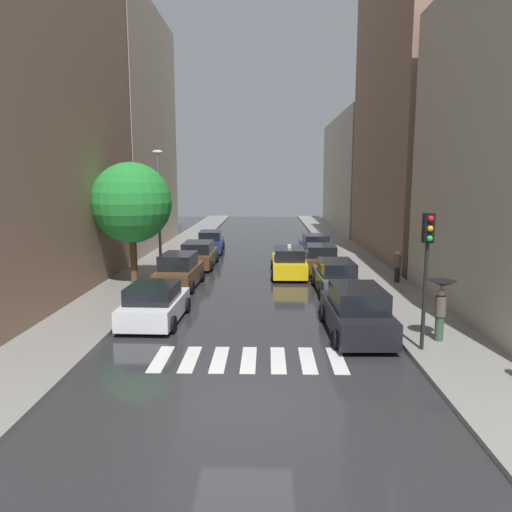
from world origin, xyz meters
name	(u,v)px	position (x,y,z in m)	size (l,w,h in m)	color
ground_plane	(260,255)	(0.00, 24.00, -0.02)	(28.00, 72.00, 0.04)	#2A2A2C
sidewalk_left	(172,253)	(-6.50, 24.00, 0.07)	(3.00, 72.00, 0.15)	gray
sidewalk_right	(348,254)	(6.50, 24.00, 0.07)	(3.00, 72.00, 0.15)	gray
crosswalk_stripes	(249,360)	(0.00, 3.01, 0.01)	(5.85, 2.20, 0.01)	silver
building_left_near	(1,45)	(-11.00, 10.70, 11.19)	(6.00, 17.92, 22.38)	#8C6B56
building_left_mid	(120,131)	(-11.00, 27.51, 9.20)	(6.00, 14.97, 18.40)	#B2A38C
building_right_mid	(421,80)	(11.00, 23.54, 12.14)	(6.00, 16.36, 24.27)	#8C6B56
building_right_far	(362,174)	(11.00, 43.26, 6.04)	(6.00, 21.56, 12.08)	#B2A38C
parked_car_left_nearest	(154,304)	(-3.77, 6.84, 0.72)	(2.26, 4.12, 1.53)	silver
parked_car_left_second	(179,272)	(-3.91, 12.91, 0.82)	(2.16, 4.41, 1.77)	brown
parked_car_left_third	(199,255)	(-3.76, 18.80, 0.75)	(2.17, 4.81, 1.60)	brown
parked_car_left_fourth	(211,242)	(-3.71, 24.91, 0.76)	(2.16, 4.56, 1.63)	navy
parked_car_right_nearest	(356,312)	(3.72, 5.55, 0.82)	(2.21, 4.82, 1.76)	black
parked_car_right_second	(336,277)	(3.89, 11.94, 0.75)	(2.05, 4.65, 1.60)	#474C51
parked_car_right_third	(321,259)	(3.77, 17.33, 0.76)	(2.24, 4.21, 1.63)	brown
parked_car_right_fourth	(315,246)	(3.98, 22.97, 0.75)	(2.20, 4.20, 1.60)	navy
taxi_midroad	(289,262)	(1.80, 16.11, 0.77)	(2.08, 4.68, 1.81)	yellow
pedestrian_foreground	(397,266)	(7.33, 13.77, 1.01)	(0.36, 0.36, 1.66)	black
pedestrian_far_side	(441,299)	(6.28, 4.52, 1.58)	(0.92, 0.92, 2.04)	#38513D
street_tree_left	(131,203)	(-6.37, 13.47, 4.27)	(4.10, 4.10, 6.19)	#513823
traffic_light_right_corner	(427,251)	(5.45, 3.64, 3.29)	(0.30, 0.42, 4.30)	black
lamp_post_left	(159,203)	(-5.55, 16.07, 4.14)	(0.60, 0.28, 6.92)	#595B60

